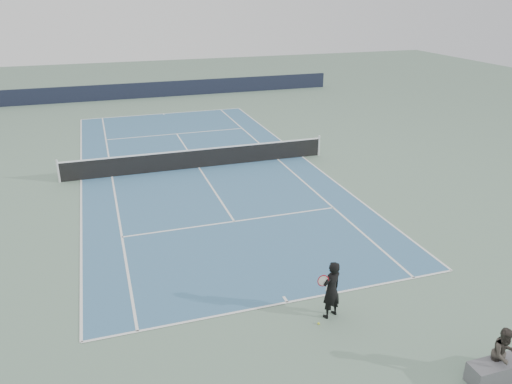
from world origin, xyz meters
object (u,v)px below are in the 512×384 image
object	(u,v)px
tennis_player	(331,290)
spectator_bench	(502,362)
tennis_net	(198,158)
tennis_ball	(319,323)

from	to	relation	value
tennis_player	spectator_bench	world-z (taller)	tennis_player
tennis_player	spectator_bench	distance (m)	4.20
tennis_net	tennis_ball	xyz separation A→B (m)	(0.42, -13.04, -0.47)
tennis_net	tennis_ball	size ratio (longest dim) A/B	202.68
tennis_net	tennis_player	size ratio (longest dim) A/B	7.85
spectator_bench	tennis_ball	bearing A→B (deg)	134.81
tennis_ball	tennis_player	bearing A→B (deg)	29.69
tennis_net	tennis_player	xyz separation A→B (m)	(0.86, -12.79, 0.32)
tennis_ball	spectator_bench	size ratio (longest dim) A/B	0.04
tennis_net	tennis_player	world-z (taller)	tennis_player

